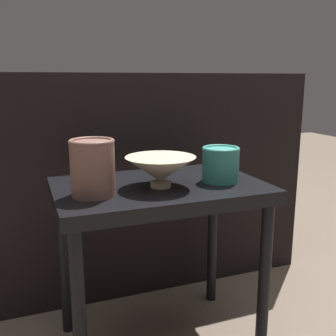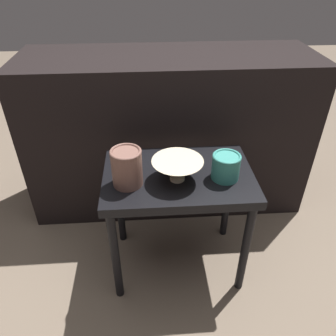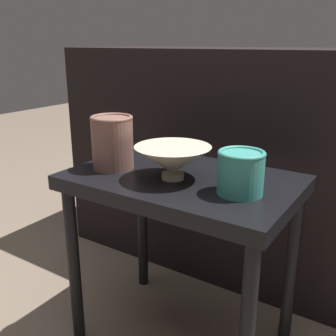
% 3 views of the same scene
% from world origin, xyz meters
% --- Properties ---
extents(table, '(0.62, 0.41, 0.54)m').
position_xyz_m(table, '(0.00, 0.00, 0.46)').
color(table, black).
rests_on(table, ground_plane).
extents(couch_backdrop, '(1.51, 0.50, 0.86)m').
position_xyz_m(couch_backdrop, '(0.00, 0.55, 0.43)').
color(couch_backdrop, black).
rests_on(couch_backdrop, ground_plane).
extents(bowl, '(0.20, 0.20, 0.09)m').
position_xyz_m(bowl, '(-0.01, -0.04, 0.59)').
color(bowl, '#C1B293').
rests_on(bowl, table).
extents(vase_textured_left, '(0.12, 0.12, 0.15)m').
position_xyz_m(vase_textured_left, '(-0.20, -0.05, 0.62)').
color(vase_textured_left, brown).
rests_on(vase_textured_left, table).
extents(vase_colorful_right, '(0.11, 0.11, 0.11)m').
position_xyz_m(vase_colorful_right, '(0.18, -0.04, 0.59)').
color(vase_colorful_right, teal).
rests_on(vase_colorful_right, table).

